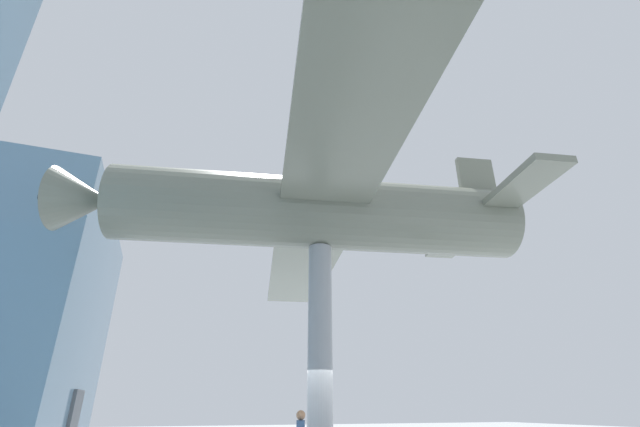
# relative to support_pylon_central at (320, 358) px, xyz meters

# --- Properties ---
(support_pylon_central) EXTENTS (0.60, 0.60, 5.57)m
(support_pylon_central) POSITION_rel_support_pylon_central_xyz_m (0.00, 0.00, 0.00)
(support_pylon_central) COLOR #999EA3
(support_pylon_central) RESTS_ON ground_plane
(suspended_airplane) EXTENTS (20.87, 12.88, 3.10)m
(suspended_airplane) POSITION_rel_support_pylon_central_xyz_m (0.06, 0.29, 3.78)
(suspended_airplane) COLOR slate
(suspended_airplane) RESTS_ON support_pylon_central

